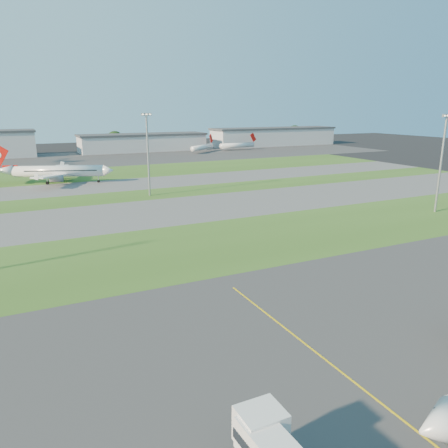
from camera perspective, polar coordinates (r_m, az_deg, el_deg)
ground at (r=45.05m, az=14.18°, el=-22.96°), size 700.00×700.00×0.00m
apron_near at (r=45.04m, az=14.18°, el=-22.95°), size 300.00×70.00×0.01m
grass_strip_a at (r=86.45m, az=-8.47°, el=-3.66°), size 300.00×34.00×0.01m
taxiway_a at (r=117.20m, az=-13.44°, el=1.03°), size 300.00×32.00×0.01m
grass_strip_b at (r=141.16m, az=-15.74°, el=3.21°), size 300.00×18.00×0.01m
taxiway_b at (r=162.52m, az=-17.20°, el=4.59°), size 300.00×26.00×0.01m
grass_strip_c at (r=194.81m, az=-18.80°, el=6.08°), size 300.00×40.00×0.01m
apron_far at (r=254.00m, az=-20.67°, el=7.81°), size 400.00×80.00×0.01m
yellow_line at (r=47.92m, az=19.09°, el=-20.78°), size 0.25×60.00×0.02m
airliner_taxiing at (r=174.71m, az=-20.86°, el=6.43°), size 38.63×32.71×12.62m
mini_jet_near at (r=279.71m, az=-2.84°, el=9.99°), size 23.01×19.73×9.48m
mini_jet_far at (r=294.80m, az=1.76°, el=10.25°), size 28.61×5.92×9.48m
light_mast_centre at (r=140.53m, az=-9.92°, el=9.61°), size 3.20×0.70×25.80m
light_mast_east at (r=129.41m, az=26.56°, el=7.83°), size 3.20×0.70×25.80m
hangar_east at (r=293.10m, az=-10.52°, el=10.45°), size 81.60×23.00×11.20m
hangar_far_east at (r=334.23m, az=6.51°, el=11.30°), size 96.90×23.00×13.20m
tree_mid_west at (r=293.18m, az=-25.56°, el=9.30°), size 9.90×9.90×10.80m
tree_mid_east at (r=302.96m, az=-14.04°, el=10.62°), size 11.55×11.55×12.60m
tree_east at (r=325.41m, az=-0.72°, el=11.21°), size 10.45×10.45×11.40m
tree_far_east at (r=364.13m, az=9.21°, el=11.62°), size 12.65×12.65×13.80m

